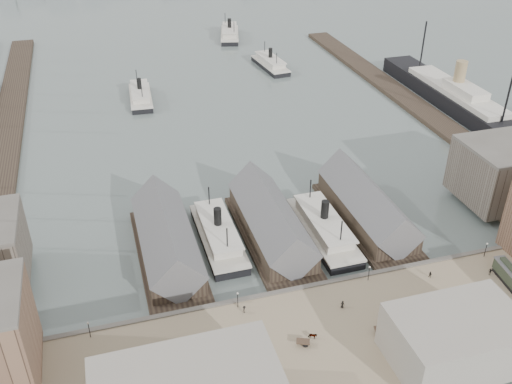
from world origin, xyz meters
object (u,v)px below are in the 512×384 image
object	(u,v)px
ferry_docked_west	(218,234)
tram	(510,277)
ocean_steamer	(456,98)
horse_cart_center	(309,338)
horse_cart_left	(140,359)
horse_cart_right	(389,326)

from	to	relation	value
ferry_docked_west	tram	world-z (taller)	ferry_docked_west
ferry_docked_west	ocean_steamer	xyz separation A→B (m)	(105.00, 57.74, 1.41)
horse_cart_center	horse_cart_left	bearing A→B (deg)	105.44
ferry_docked_west	horse_cart_left	xyz separation A→B (m)	(-23.33, -35.16, 0.32)
ferry_docked_west	tram	bearing A→B (deg)	-32.05
horse_cart_center	horse_cart_right	xyz separation A→B (m)	(16.43, -1.44, 0.07)
ocean_steamer	tram	size ratio (longest dim) A/B	8.46
ocean_steamer	horse_cart_right	bearing A→B (deg)	-129.00
horse_cart_left	horse_cart_center	distance (m)	32.37
tram	ocean_steamer	bearing A→B (deg)	68.98
ocean_steamer	tram	distance (m)	105.07
ocean_steamer	horse_cart_center	world-z (taller)	ocean_steamer
ferry_docked_west	ocean_steamer	distance (m)	119.84
tram	horse_cart_right	world-z (taller)	tram
ferry_docked_west	horse_cart_center	xyz separation A→B (m)	(8.77, -39.38, 0.30)
ocean_steamer	horse_cart_center	bearing A→B (deg)	-134.74
ferry_docked_west	tram	distance (m)	67.56
ocean_steamer	horse_cart_left	size ratio (longest dim) A/B	19.38
tram	horse_cart_left	bearing A→B (deg)	-174.48
tram	horse_cart_right	bearing A→B (deg)	-165.17
ocean_steamer	horse_cart_left	distance (m)	158.43
ocean_steamer	horse_cart_right	world-z (taller)	ocean_steamer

